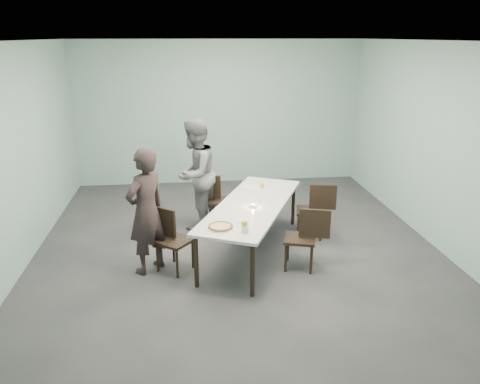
{
  "coord_description": "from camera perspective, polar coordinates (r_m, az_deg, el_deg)",
  "views": [
    {
      "loc": [
        -0.74,
        -6.38,
        3.07
      ],
      "look_at": [
        0.0,
        -0.27,
        1.0
      ],
      "focal_mm": 35.0,
      "sensor_mm": 36.0,
      "label": 1
    }
  ],
  "objects": [
    {
      "name": "ground",
      "position": [
        7.12,
        -0.26,
        -6.96
      ],
      "size": [
        7.0,
        7.0,
        0.0
      ],
      "primitive_type": "plane",
      "color": "#333335",
      "rests_on": "ground"
    },
    {
      "name": "room_shell",
      "position": [
        6.51,
        -0.29,
        9.35
      ],
      "size": [
        6.02,
        7.02,
        3.01
      ],
      "color": "#93B9B3",
      "rests_on": "ground"
    },
    {
      "name": "table",
      "position": [
        6.79,
        1.46,
        -1.9
      ],
      "size": [
        1.91,
        2.74,
        0.75
      ],
      "rotation": [
        0.0,
        0.0,
        -0.43
      ],
      "color": "white",
      "rests_on": "ground"
    },
    {
      "name": "chair_near_left",
      "position": [
        6.43,
        -8.57,
        -5.18
      ],
      "size": [
        0.62,
        0.59,
        0.87
      ],
      "rotation": [
        0.0,
        0.0,
        -0.67
      ],
      "color": "black",
      "rests_on": "ground"
    },
    {
      "name": "chair_far_left",
      "position": [
        7.85,
        -3.07,
        -0.55
      ],
      "size": [
        0.65,
        0.56,
        0.87
      ],
      "rotation": [
        0.0,
        0.0,
        -0.42
      ],
      "color": "black",
      "rests_on": "ground"
    },
    {
      "name": "chair_near_right",
      "position": [
        6.43,
        8.05,
        -5.13
      ],
      "size": [
        0.65,
        0.53,
        0.87
      ],
      "rotation": [
        0.0,
        0.0,
        2.84
      ],
      "color": "black",
      "rests_on": "ground"
    },
    {
      "name": "chair_far_right",
      "position": [
        7.46,
        9.17,
        -1.8
      ],
      "size": [
        0.65,
        0.51,
        0.87
      ],
      "rotation": [
        0.0,
        0.0,
        2.91
      ],
      "color": "black",
      "rests_on": "ground"
    },
    {
      "name": "diner_near",
      "position": [
        6.3,
        -11.35,
        -2.33
      ],
      "size": [
        0.73,
        0.74,
        1.72
      ],
      "primitive_type": "imported",
      "rotation": [
        0.0,
        0.0,
        -2.34
      ],
      "color": "black",
      "rests_on": "ground"
    },
    {
      "name": "diner_far",
      "position": [
        7.69,
        -5.49,
        2.19
      ],
      "size": [
        1.04,
        1.11,
        1.82
      ],
      "primitive_type": "imported",
      "rotation": [
        0.0,
        0.0,
        -2.09
      ],
      "color": "slate",
      "rests_on": "ground"
    },
    {
      "name": "pizza",
      "position": [
        5.93,
        -2.38,
        -4.25
      ],
      "size": [
        0.34,
        0.34,
        0.04
      ],
      "color": "white",
      "rests_on": "table"
    },
    {
      "name": "side_plate",
      "position": [
        6.17,
        0.09,
        -3.44
      ],
      "size": [
        0.18,
        0.18,
        0.01
      ],
      "primitive_type": "cylinder",
      "color": "white",
      "rests_on": "table"
    },
    {
      "name": "beer_glass",
      "position": [
        5.78,
        0.56,
        -4.26
      ],
      "size": [
        0.08,
        0.08,
        0.15
      ],
      "primitive_type": "cylinder",
      "color": "gold",
      "rests_on": "table"
    },
    {
      "name": "water_tumbler",
      "position": [
        5.78,
        0.66,
        -4.6
      ],
      "size": [
        0.08,
        0.08,
        0.09
      ],
      "primitive_type": "cylinder",
      "color": "silver",
      "rests_on": "table"
    },
    {
      "name": "tealight",
      "position": [
        6.63,
        1.58,
        -1.7
      ],
      "size": [
        0.06,
        0.06,
        0.05
      ],
      "color": "silver",
      "rests_on": "table"
    },
    {
      "name": "amber_tumbler",
      "position": [
        7.47,
        2.69,
        0.8
      ],
      "size": [
        0.07,
        0.07,
        0.08
      ],
      "primitive_type": "cylinder",
      "color": "gold",
      "rests_on": "table"
    },
    {
      "name": "menu",
      "position": [
        7.51,
        1.58,
        0.61
      ],
      "size": [
        0.36,
        0.33,
        0.01
      ],
      "primitive_type": "cube",
      "rotation": [
        0.0,
        0.0,
        -0.43
      ],
      "color": "silver",
      "rests_on": "table"
    }
  ]
}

